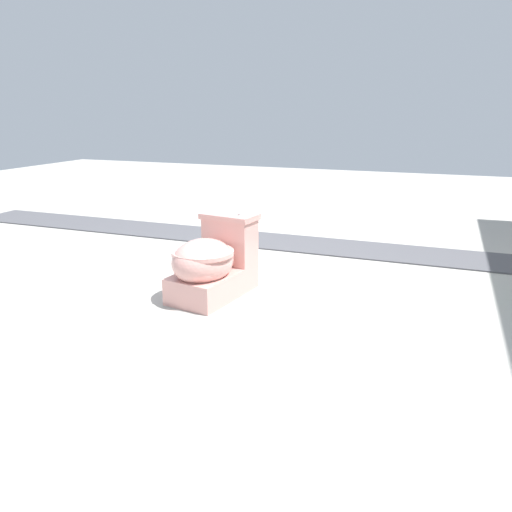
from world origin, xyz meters
name	(u,v)px	position (x,y,z in m)	size (l,w,h in m)	color
ground_plane	(236,286)	(0.00, 0.00, 0.00)	(14.00, 14.00, 0.00)	#A8A59E
gravel_strip	(342,248)	(-1.21, 0.50, 0.01)	(0.56, 8.00, 0.01)	#4C4C51
toilet	(212,263)	(0.22, -0.07, 0.22)	(0.68, 0.47, 0.52)	#E09E93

